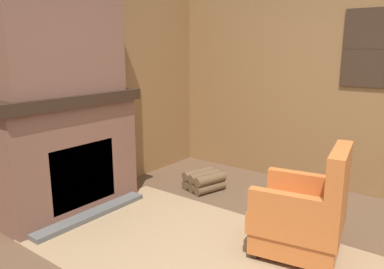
{
  "coord_description": "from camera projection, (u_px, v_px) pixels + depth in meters",
  "views": [
    {
      "loc": [
        1.14,
        -2.19,
        1.68
      ],
      "look_at": [
        -0.89,
        0.5,
        0.9
      ],
      "focal_mm": 35.0,
      "sensor_mm": 36.0,
      "label": 1
    }
  ],
  "objects": [
    {
      "name": "wood_panel_wall_left",
      "position": [
        50.0,
        85.0,
        3.82
      ],
      "size": [
        0.06,
        5.21,
        2.63
      ],
      "color": "olive",
      "rests_on": "ground"
    },
    {
      "name": "wood_panel_wall_back",
      "position": [
        352.0,
        80.0,
        4.26
      ],
      "size": [
        5.21,
        0.09,
        2.63
      ],
      "color": "olive",
      "rests_on": "ground"
    },
    {
      "name": "fireplace_hearth",
      "position": [
        71.0,
        154.0,
        3.83
      ],
      "size": [
        0.65,
        1.54,
        1.24
      ],
      "color": "brown",
      "rests_on": "ground"
    },
    {
      "name": "chimney_breast",
      "position": [
        60.0,
        21.0,
        3.54
      ],
      "size": [
        0.39,
        1.27,
        1.37
      ],
      "color": "brown",
      "rests_on": "fireplace_hearth"
    },
    {
      "name": "area_rug",
      "position": [
        231.0,
        265.0,
        2.96
      ],
      "size": [
        3.49,
        1.69,
        0.01
      ],
      "color": "#997A56",
      "rests_on": "ground"
    },
    {
      "name": "armchair",
      "position": [
        304.0,
        216.0,
        3.04
      ],
      "size": [
        0.79,
        0.73,
        0.94
      ],
      "rotation": [
        0.0,
        0.0,
        3.31
      ],
      "color": "#C6662D",
      "rests_on": "ground"
    },
    {
      "name": "firewood_stack",
      "position": [
        204.0,
        181.0,
        4.54
      ],
      "size": [
        0.46,
        0.49,
        0.22
      ],
      "rotation": [
        0.0,
        0.0,
        -0.29
      ],
      "color": "brown",
      "rests_on": "ground"
    },
    {
      "name": "oil_lamp_vase",
      "position": [
        20.0,
        86.0,
        3.36
      ],
      "size": [
        0.09,
        0.09,
        0.3
      ],
      "color": "silver",
      "rests_on": "fireplace_hearth"
    },
    {
      "name": "storage_case",
      "position": [
        108.0,
        82.0,
        4.16
      ],
      "size": [
        0.13,
        0.24,
        0.14
      ],
      "color": "black",
      "rests_on": "fireplace_hearth"
    },
    {
      "name": "decorative_plate_on_mantel",
      "position": [
        67.0,
        81.0,
        3.76
      ],
      "size": [
        0.06,
        0.24,
        0.24
      ],
      "color": "gold",
      "rests_on": "fireplace_hearth"
    }
  ]
}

